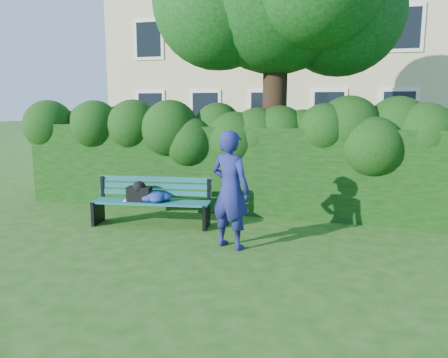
% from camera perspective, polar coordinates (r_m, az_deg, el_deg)
% --- Properties ---
extents(ground, '(80.00, 80.00, 0.00)m').
position_cam_1_polar(ground, '(7.39, -1.36, -8.05)').
color(ground, '#224D11').
rests_on(ground, ground).
extents(apartment_building, '(16.00, 8.08, 12.00)m').
position_cam_1_polar(apartment_building, '(21.11, 11.22, 19.89)').
color(apartment_building, '#C6B784').
rests_on(apartment_building, ground).
extents(hedge, '(10.00, 1.00, 1.80)m').
position_cam_1_polar(hedge, '(9.25, 2.86, 1.33)').
color(hedge, black).
rests_on(hedge, ground).
extents(park_bench, '(2.26, 0.88, 0.89)m').
position_cam_1_polar(park_bench, '(8.31, -9.58, -2.54)').
color(park_bench, '#115355').
rests_on(park_bench, ground).
extents(man_reading, '(0.79, 0.65, 1.87)m').
position_cam_1_polar(man_reading, '(6.83, 0.84, -1.44)').
color(man_reading, navy).
rests_on(man_reading, ground).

